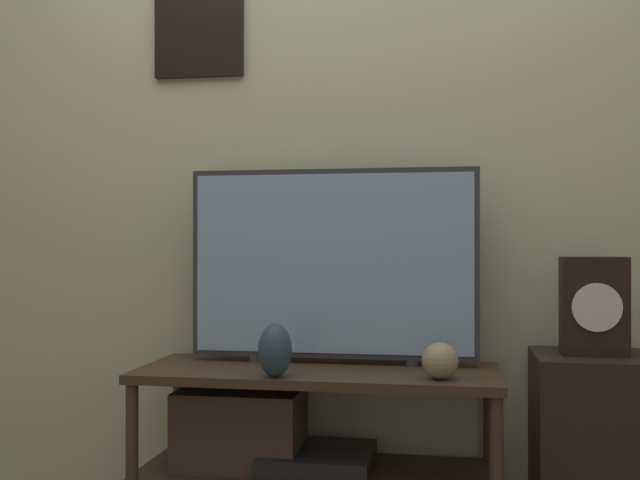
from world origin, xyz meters
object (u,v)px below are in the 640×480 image
vase_round_glass (440,361)px  mantel_clock (594,306)px  television (332,264)px  vase_urn_stoneware (275,350)px

vase_round_glass → mantel_clock: 0.53m
television → mantel_clock: (0.85, -0.06, -0.13)m
television → vase_urn_stoneware: 0.41m
vase_round_glass → vase_urn_stoneware: 0.51m
vase_round_glass → television: bearing=147.8°
television → vase_round_glass: (0.37, -0.23, -0.29)m
television → vase_urn_stoneware: television is taller
mantel_clock → television: bearing=175.9°
vase_round_glass → vase_urn_stoneware: (-0.50, -0.05, 0.03)m
television → mantel_clock: bearing=-4.1°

